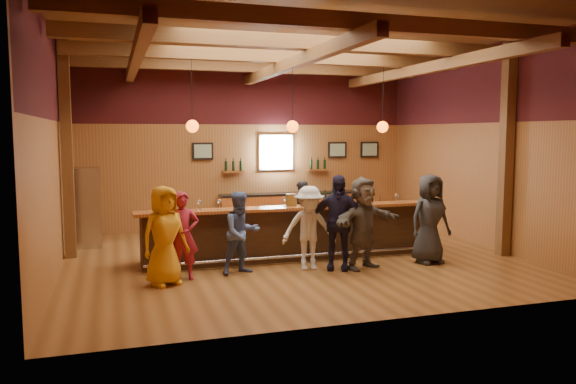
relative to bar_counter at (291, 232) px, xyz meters
name	(u,v)px	position (x,y,z in m)	size (l,w,h in m)	color
room	(292,101)	(-0.02, -0.09, 2.69)	(9.04, 9.00, 4.52)	brown
bar_counter	(291,232)	(0.00, 0.00, 0.00)	(6.30, 1.07, 1.11)	black
back_bar_cabinet	(292,210)	(1.18, 3.57, -0.05)	(4.00, 0.52, 0.95)	#91441A
window	(276,152)	(0.78, 3.80, 1.53)	(0.95, 0.09, 0.95)	silver
framed_pictures	(306,150)	(1.65, 3.79, 1.58)	(5.35, 0.05, 0.45)	black
wine_shelves	(277,168)	(0.78, 3.73, 1.10)	(3.00, 0.18, 0.30)	#91441A
pendant_lights	(292,126)	(-0.02, -0.15, 2.19)	(4.24, 0.24, 1.37)	black
stainless_fridge	(85,207)	(-4.12, 2.45, 0.38)	(0.70, 0.70, 1.80)	silver
customer_orange	(165,236)	(-2.69, -1.39, 0.33)	(0.83, 0.54, 1.70)	orange
customer_redvest	(183,236)	(-2.35, -1.13, 0.26)	(0.57, 0.37, 1.56)	maroon
customer_denim	(241,233)	(-1.28, -1.03, 0.23)	(0.74, 0.57, 1.51)	#495D92
customer_white	(309,228)	(0.01, -1.09, 0.27)	(1.02, 0.59, 1.58)	silver
customer_navy	(337,222)	(0.52, -1.26, 0.38)	(1.05, 0.44, 1.80)	black
customer_brown	(363,223)	(1.01, -1.34, 0.36)	(1.63, 0.52, 1.76)	#585046
customer_dark	(430,219)	(2.46, -1.30, 0.36)	(0.87, 0.56, 1.77)	#27282A
bartender	(302,214)	(0.55, 0.93, 0.24)	(0.55, 0.36, 1.52)	black
ice_bucket	(291,200)	(-0.06, -0.23, 0.71)	(0.22, 0.22, 0.24)	brown
bottle_a	(325,199)	(0.66, -0.23, 0.71)	(0.07, 0.07, 0.31)	black
bottle_b	(333,198)	(0.82, -0.26, 0.72)	(0.07, 0.07, 0.34)	black
glass_a	(156,205)	(-2.74, -0.38, 0.73)	(0.09, 0.09, 0.20)	silver
glass_b	(199,203)	(-1.93, -0.30, 0.73)	(0.09, 0.09, 0.20)	silver
glass_c	(219,202)	(-1.55, -0.32, 0.73)	(0.09, 0.09, 0.20)	silver
glass_d	(235,203)	(-1.25, -0.37, 0.70)	(0.07, 0.07, 0.16)	silver
glass_e	(284,200)	(-0.22, -0.26, 0.72)	(0.08, 0.08, 0.19)	silver
glass_f	(328,199)	(0.70, -0.30, 0.71)	(0.08, 0.08, 0.18)	silver
glass_g	(365,198)	(1.55, -0.27, 0.70)	(0.07, 0.07, 0.16)	silver
glass_h	(396,196)	(2.21, -0.40, 0.72)	(0.08, 0.08, 0.19)	silver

